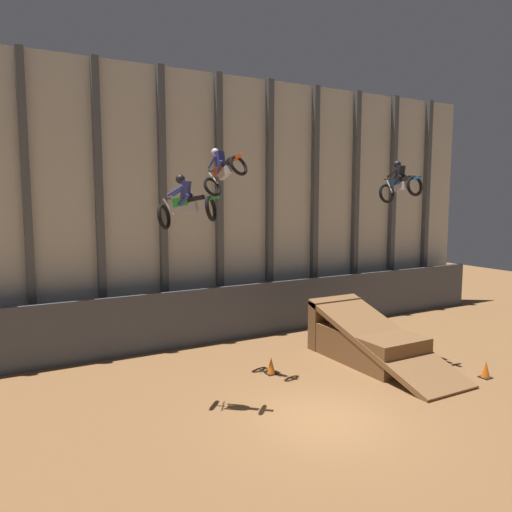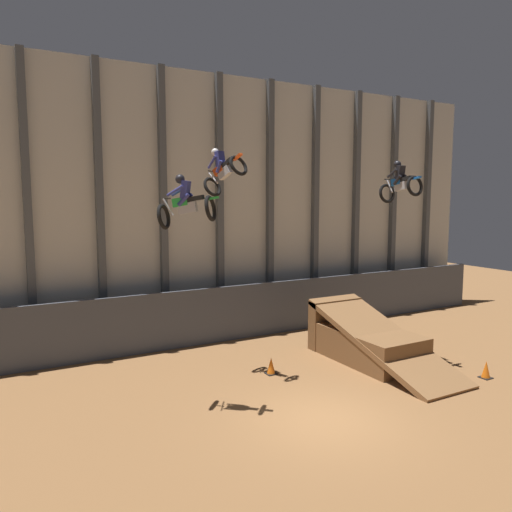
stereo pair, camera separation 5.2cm
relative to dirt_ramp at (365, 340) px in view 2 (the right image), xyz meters
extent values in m
plane|color=brown|center=(-4.48, -3.48, -0.70)|extent=(60.00, 60.00, 0.00)
cube|color=beige|center=(-4.48, 6.04, 4.92)|extent=(32.00, 0.12, 11.24)
cube|color=#4C5156|center=(-10.81, 5.84, 4.92)|extent=(0.28, 0.28, 11.24)
cube|color=#4C5156|center=(-8.28, 5.84, 4.92)|extent=(0.28, 0.28, 11.24)
cube|color=#4C5156|center=(-5.75, 5.84, 4.92)|extent=(0.28, 0.28, 11.24)
cube|color=#4C5156|center=(-3.21, 5.84, 4.92)|extent=(0.28, 0.28, 11.24)
cube|color=#4C5156|center=(-0.68, 5.84, 4.92)|extent=(0.28, 0.28, 11.24)
cube|color=#4C5156|center=(1.85, 5.84, 4.92)|extent=(0.28, 0.28, 11.24)
cube|color=#4C5156|center=(4.39, 5.84, 4.92)|extent=(0.28, 0.28, 11.24)
cube|color=#4C5156|center=(6.92, 5.84, 4.92)|extent=(0.28, 0.28, 11.24)
cube|color=#4C5156|center=(9.45, 5.84, 4.92)|extent=(0.28, 0.28, 11.24)
cube|color=#474C56|center=(-4.48, 4.68, 0.46)|extent=(31.36, 0.20, 2.31)
cube|color=brown|center=(0.00, -0.09, -0.12)|extent=(2.26, 4.26, 1.16)
cube|color=brown|center=(0.00, 1.79, 0.26)|extent=(2.31, 0.50, 1.93)
cube|color=brown|center=(0.00, -1.00, 0.26)|extent=(2.31, 6.15, 2.12)
torus|color=black|center=(-7.83, -0.36, 4.77)|extent=(0.66, 0.70, 0.74)
torus|color=black|center=(-6.80, -1.28, 5.01)|extent=(0.66, 0.70, 0.74)
cube|color=#B7B7BC|center=(-7.29, -0.84, 5.02)|extent=(0.54, 0.51, 0.37)
cube|color=green|center=(-7.45, -0.71, 5.19)|extent=(0.49, 0.47, 0.31)
cube|color=black|center=(-7.15, -0.97, 5.28)|extent=(0.53, 0.50, 0.21)
cube|color=green|center=(-6.76, -1.32, 5.29)|extent=(0.37, 0.35, 0.12)
cylinder|color=#B7B7BC|center=(-7.73, -0.45, 5.04)|extent=(0.29, 0.27, 0.50)
cylinder|color=black|center=(-7.73, -0.45, 5.28)|extent=(0.38, 0.58, 0.04)
cube|color=navy|center=(-7.34, -0.80, 5.52)|extent=(0.37, 0.37, 0.52)
sphere|color=black|center=(-7.45, -0.70, 5.82)|extent=(0.40, 0.39, 0.30)
cylinder|color=navy|center=(-7.43, -0.88, 5.25)|extent=(0.35, 0.33, 0.37)
cylinder|color=navy|center=(-7.27, -0.70, 5.25)|extent=(0.35, 0.33, 0.37)
cylinder|color=navy|center=(-7.62, -0.76, 5.50)|extent=(0.42, 0.39, 0.33)
cylinder|color=navy|center=(-7.41, -0.52, 5.50)|extent=(0.42, 0.39, 0.33)
torus|color=black|center=(-5.38, 1.75, 5.66)|extent=(0.83, 0.66, 0.69)
torus|color=black|center=(-4.98, 0.59, 6.33)|extent=(0.83, 0.66, 0.69)
cube|color=#B7B7BC|center=(-5.19, 1.18, 6.13)|extent=(0.36, 0.62, 0.49)
cube|color=#E54C19|center=(-5.26, 1.41, 6.22)|extent=(0.35, 0.54, 0.42)
cube|color=black|center=(-5.15, 1.09, 6.43)|extent=(0.33, 0.57, 0.37)
cube|color=#E54C19|center=(-4.99, 0.62, 6.61)|extent=(0.24, 0.37, 0.22)
cylinder|color=#B7B7BC|center=(-5.37, 1.71, 5.96)|extent=(0.20, 0.45, 0.39)
cylinder|color=black|center=(-5.39, 1.78, 6.19)|extent=(0.48, 0.51, 0.04)
cube|color=navy|center=(-5.25, 1.38, 6.58)|extent=(0.35, 0.34, 0.52)
sphere|color=silver|center=(-5.33, 1.61, 6.81)|extent=(0.36, 0.42, 0.35)
cylinder|color=navy|center=(-5.34, 1.28, 6.32)|extent=(0.20, 0.31, 0.42)
cylinder|color=navy|center=(-5.12, 1.35, 6.32)|extent=(0.20, 0.31, 0.42)
cylinder|color=navy|center=(-5.48, 1.54, 6.48)|extent=(0.21, 0.41, 0.44)
cylinder|color=navy|center=(-5.17, 1.64, 6.48)|extent=(0.21, 0.41, 0.44)
torus|color=black|center=(1.02, 0.14, 5.46)|extent=(0.73, 0.25, 0.74)
torus|color=black|center=(0.99, -1.24, 5.71)|extent=(0.73, 0.25, 0.74)
cube|color=#B7B7BC|center=(1.01, -0.58, 5.71)|extent=(0.19, 0.56, 0.37)
cube|color=blue|center=(1.01, -0.38, 5.88)|extent=(0.21, 0.48, 0.31)
cube|color=black|center=(1.00, -0.77, 5.97)|extent=(0.17, 0.58, 0.22)
cube|color=blue|center=(0.99, -1.29, 5.98)|extent=(0.15, 0.37, 0.12)
cylinder|color=#B7B7BC|center=(1.02, 0.00, 5.73)|extent=(0.06, 0.34, 0.50)
cylinder|color=black|center=(1.02, 0.01, 5.97)|extent=(0.66, 0.14, 0.04)
cube|color=black|center=(1.01, -0.52, 6.21)|extent=(0.28, 0.25, 0.52)
sphere|color=black|center=(1.01, -0.37, 6.50)|extent=(0.27, 0.31, 0.30)
cylinder|color=black|center=(0.89, -0.51, 5.94)|extent=(0.12, 0.38, 0.38)
cylinder|color=black|center=(1.13, -0.51, 5.94)|extent=(0.12, 0.38, 0.38)
cylinder|color=black|center=(0.85, -0.28, 6.18)|extent=(0.09, 0.49, 0.33)
cylinder|color=black|center=(1.17, -0.28, 6.18)|extent=(0.09, 0.49, 0.33)
cube|color=black|center=(2.17, -3.55, -0.69)|extent=(0.36, 0.36, 0.03)
cone|color=orange|center=(2.17, -3.55, -0.40)|extent=(0.28, 0.28, 0.55)
cube|color=black|center=(-3.91, 0.28, -0.69)|extent=(0.36, 0.36, 0.03)
cone|color=orange|center=(-3.91, 0.28, -0.40)|extent=(0.28, 0.28, 0.55)
camera|label=1|loc=(-12.43, -13.85, 5.31)|focal=35.00mm
camera|label=2|loc=(-12.38, -13.87, 5.31)|focal=35.00mm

